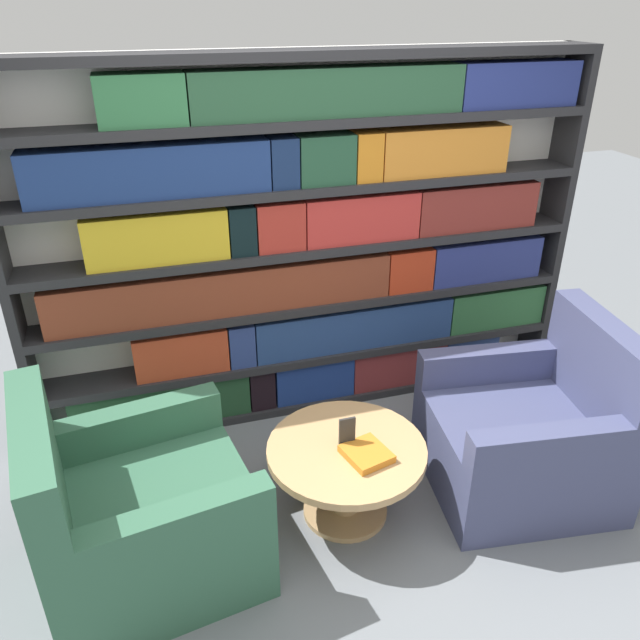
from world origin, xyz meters
The scene contains 7 objects.
ground_plane centered at (0.00, 0.00, 0.00)m, with size 14.00×14.00×0.00m, color slate.
bookshelf centered at (0.03, 1.40, 1.04)m, with size 3.31×0.30×2.12m.
armchair_left centered at (-1.11, 0.29, 0.31)m, with size 1.02×0.97×0.93m.
armchair_right centered at (0.87, 0.29, 0.31)m, with size 1.00×0.96×0.93m.
coffee_table centered at (-0.12, 0.34, 0.30)m, with size 0.78×0.78×0.42m.
table_sign centered at (-0.12, 0.34, 0.49)m, with size 0.08×0.06×0.17m.
stray_book centered at (-0.05, 0.25, 0.44)m, with size 0.24×0.25×0.04m.
Camera 1 is at (-0.94, -1.90, 2.36)m, focal length 35.00 mm.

